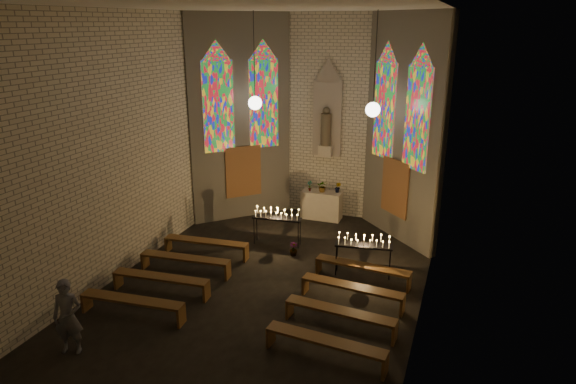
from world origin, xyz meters
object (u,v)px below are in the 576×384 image
(aisle_flower_pot, at_px, (293,249))
(votive_stand_right, at_px, (364,243))
(altar, at_px, (322,205))
(votive_stand_left, at_px, (277,216))
(visitor, at_px, (68,317))

(aisle_flower_pot, xyz_separation_m, votive_stand_right, (2.22, -0.54, 0.77))
(altar, height_order, votive_stand_left, votive_stand_left)
(votive_stand_left, bearing_deg, visitor, -113.01)
(votive_stand_left, xyz_separation_m, visitor, (-2.10, -6.66, -0.12))
(altar, bearing_deg, votive_stand_right, -58.67)
(altar, height_order, visitor, visitor)
(altar, xyz_separation_m, votive_stand_left, (-0.67, -2.63, 0.46))
(votive_stand_left, height_order, visitor, visitor)
(votive_stand_left, relative_size, visitor, 0.93)
(altar, relative_size, visitor, 0.84)
(altar, bearing_deg, aisle_flower_pot, -88.58)
(aisle_flower_pot, height_order, votive_stand_left, votive_stand_left)
(votive_stand_right, distance_m, visitor, 7.50)
(votive_stand_right, bearing_deg, votive_stand_left, 149.66)
(altar, distance_m, visitor, 9.70)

